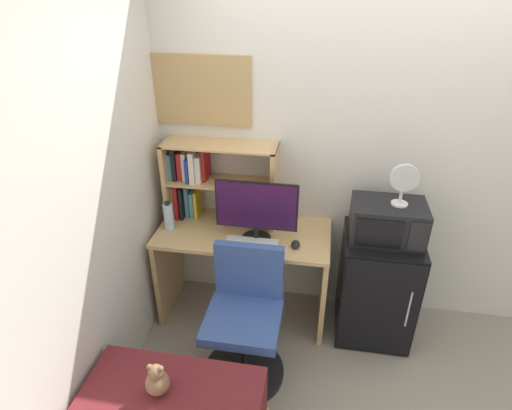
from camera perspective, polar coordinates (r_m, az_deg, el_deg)
wall_back at (r=3.20m, az=23.20°, el=5.47°), size 6.40×0.04×2.60m
wall_left at (r=2.11m, az=-28.90°, el=-8.25°), size 0.04×4.40×2.60m
desk at (r=3.24m, az=-1.67°, el=-7.16°), size 1.27×0.59×0.78m
hutch_bookshelf at (r=3.17m, az=-7.13°, el=3.71°), size 0.83×0.27×0.61m
monitor at (r=2.90m, az=0.04°, el=-0.55°), size 0.57×0.21×0.45m
keyboard at (r=2.96m, az=-0.60°, el=-5.21°), size 0.37×0.13×0.02m
computer_mouse at (r=2.95m, az=5.36°, el=-5.31°), size 0.06×0.10×0.04m
water_bottle at (r=3.16m, az=-11.73°, el=-1.49°), size 0.07×0.07×0.22m
mini_fridge at (r=3.29m, az=15.93°, el=-10.46°), size 0.53×0.54×0.84m
microwave at (r=2.99m, az=17.34°, el=-2.13°), size 0.49×0.34×0.27m
desk_fan at (r=2.85m, az=19.34°, el=3.00°), size 0.18×0.11×0.29m
desk_chair at (r=2.91m, az=-1.49°, el=-15.69°), size 0.55×0.55×0.93m
teddy_bear at (r=2.45m, az=-13.21°, el=-22.10°), size 0.13×0.13×0.20m
wall_corkboard at (r=3.07m, az=-7.48°, el=15.07°), size 0.72×0.02×0.49m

